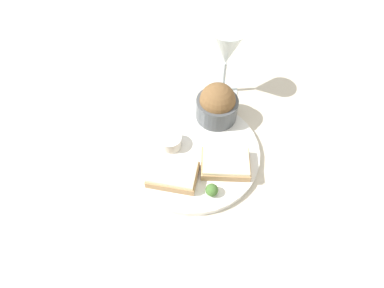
{
  "coord_description": "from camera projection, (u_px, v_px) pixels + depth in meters",
  "views": [
    {
      "loc": [
        -0.22,
        0.29,
        0.54
      ],
      "look_at": [
        0.0,
        0.0,
        0.03
      ],
      "focal_mm": 28.0,
      "sensor_mm": 36.0,
      "label": 1
    }
  ],
  "objects": [
    {
      "name": "cheese_toast_near",
      "position": [
        173.0,
        174.0,
        0.59
      ],
      "size": [
        0.12,
        0.1,
        0.03
      ],
      "color": "tan",
      "rests_on": "dinner_plate"
    },
    {
      "name": "wine_glass",
      "position": [
        227.0,
        51.0,
        0.66
      ],
      "size": [
        0.08,
        0.08,
        0.17
      ],
      "color": "silver",
      "rests_on": "ground_plane"
    },
    {
      "name": "cheese_toast_far",
      "position": [
        225.0,
        163.0,
        0.6
      ],
      "size": [
        0.12,
        0.11,
        0.03
      ],
      "color": "tan",
      "rests_on": "dinner_plate"
    },
    {
      "name": "garnish",
      "position": [
        212.0,
        190.0,
        0.57
      ],
      "size": [
        0.02,
        0.02,
        0.02
      ],
      "color": "#477533",
      "rests_on": "dinner_plate"
    },
    {
      "name": "sauce_ramekin",
      "position": [
        170.0,
        141.0,
        0.63
      ],
      "size": [
        0.05,
        0.05,
        0.03
      ],
      "color": "white",
      "rests_on": "dinner_plate"
    },
    {
      "name": "salad_bowl",
      "position": [
        217.0,
        104.0,
        0.66
      ],
      "size": [
        0.09,
        0.09,
        0.09
      ],
      "color": "#4C5156",
      "rests_on": "dinner_plate"
    },
    {
      "name": "dinner_plate",
      "position": [
        192.0,
        151.0,
        0.64
      ],
      "size": [
        0.29,
        0.29,
        0.01
      ],
      "color": "white",
      "rests_on": "ground_plane"
    },
    {
      "name": "ground_plane",
      "position": [
        192.0,
        153.0,
        0.65
      ],
      "size": [
        4.0,
        4.0,
        0.0
      ],
      "primitive_type": "plane",
      "color": "beige"
    }
  ]
}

